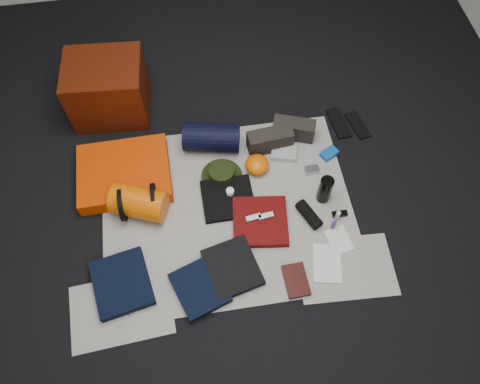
{
  "coord_description": "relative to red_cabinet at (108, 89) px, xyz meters",
  "views": [
    {
      "loc": [
        -0.14,
        -1.39,
        2.68
      ],
      "look_at": [
        0.09,
        0.06,
        0.1
      ],
      "focal_mm": 35.0,
      "sensor_mm": 36.0,
      "label": 1
    }
  ],
  "objects": [
    {
      "name": "newspaper_sheet_front_right",
      "position": [
        1.35,
        -1.46,
        -0.21
      ],
      "size": [
        0.6,
        0.43,
        0.0
      ],
      "primitive_type": "cube",
      "rotation": [
        0.0,
        0.0,
        -0.05
      ],
      "color": "#AFACA2",
      "rests_on": "floor"
    },
    {
      "name": "floor",
      "position": [
        0.7,
        -0.96,
        -0.23
      ],
      "size": [
        4.5,
        4.5,
        0.02
      ],
      "primitive_type": "cube",
      "color": "black",
      "rests_on": "ground"
    },
    {
      "name": "toiletry_purple",
      "position": [
        1.34,
        -1.19,
        -0.17
      ],
      "size": [
        0.03,
        0.03,
        0.08
      ],
      "primitive_type": "cylinder",
      "rotation": [
        0.0,
        0.0,
        -0.15
      ],
      "color": "#441F65",
      "rests_on": "newspaper_mat"
    },
    {
      "name": "speaker",
      "position": [
        1.2,
        -1.09,
        -0.17
      ],
      "size": [
        0.15,
        0.21,
        0.08
      ],
      "primitive_type": "cylinder",
      "rotation": [
        1.57,
        0.0,
        0.43
      ],
      "color": "black",
      "rests_on": "newspaper_mat"
    },
    {
      "name": "red_shirt",
      "position": [
        0.89,
        -1.09,
        -0.19
      ],
      "size": [
        0.38,
        0.38,
        0.05
      ],
      "primitive_type": "cube",
      "rotation": [
        0.0,
        0.0,
        -0.13
      ],
      "color": "#4F0908",
      "rests_on": "newspaper_mat"
    },
    {
      "name": "water_bottle",
      "position": [
        1.33,
        -0.97,
        -0.1
      ],
      "size": [
        0.11,
        0.11,
        0.22
      ],
      "primitive_type": "cylinder",
      "rotation": [
        0.0,
        0.0,
        0.41
      ],
      "color": "black",
      "rests_on": "newspaper_mat"
    },
    {
      "name": "cyan_case",
      "position": [
        1.45,
        -0.64,
        -0.19
      ],
      "size": [
        0.14,
        0.12,
        0.04
      ],
      "primitive_type": "cube",
      "rotation": [
        0.0,
        0.0,
        0.5
      ],
      "color": "#0F4897",
      "rests_on": "newspaper_mat"
    },
    {
      "name": "orange_stuff_sack",
      "position": [
        0.94,
        -0.68,
        -0.16
      ],
      "size": [
        0.16,
        0.16,
        0.1
      ],
      "primitive_type": "ellipsoid",
      "rotation": [
        0.0,
        0.0,
        0.01
      ],
      "color": "#CD5103",
      "rests_on": "newspaper_mat"
    },
    {
      "name": "newspaper_sheet_front_left",
      "position": [
        0.0,
        -1.51,
        -0.21
      ],
      "size": [
        0.61,
        0.44,
        0.0
      ],
      "primitive_type": "cube",
      "rotation": [
        0.0,
        0.0,
        0.07
      ],
      "color": "#AFACA2",
      "rests_on": "floor"
    },
    {
      "name": "boonie_brim",
      "position": [
        0.7,
        -0.7,
        -0.21
      ],
      "size": [
        0.29,
        0.29,
        0.01
      ],
      "primitive_type": "cylinder",
      "rotation": [
        0.0,
        0.0,
        0.05
      ],
      "color": "black",
      "rests_on": "newspaper_mat"
    },
    {
      "name": "map_booklet",
      "position": [
        1.25,
        -1.42,
        -0.2
      ],
      "size": [
        0.22,
        0.28,
        0.01
      ],
      "primitive_type": "cube",
      "rotation": [
        0.0,
        0.0,
        -0.2
      ],
      "color": "silver",
      "rests_on": "newspaper_mat"
    },
    {
      "name": "navy_duffel",
      "position": [
        0.67,
        -0.44,
        -0.11
      ],
      "size": [
        0.41,
        0.27,
        0.2
      ],
      "primitive_type": "cylinder",
      "rotation": [
        0.0,
        1.57,
        -0.2
      ],
      "color": "black",
      "rests_on": "newspaper_mat"
    },
    {
      "name": "energy_bar_b",
      "position": [
        0.93,
        -1.07,
        -0.16
      ],
      "size": [
        0.1,
        0.05,
        0.01
      ],
      "primitive_type": "cube",
      "rotation": [
        0.0,
        0.0,
        0.14
      ],
      "color": "#A7A6AB",
      "rests_on": "red_shirt"
    },
    {
      "name": "newspaper_mat",
      "position": [
        0.7,
        -0.96,
        -0.21
      ],
      "size": [
        1.6,
        1.3,
        0.01
      ],
      "primitive_type": "cube",
      "color": "#AFACA2",
      "rests_on": "floor"
    },
    {
      "name": "flip_flop_right",
      "position": [
        1.72,
        -0.42,
        -0.21
      ],
      "size": [
        0.14,
        0.25,
        0.01
      ],
      "primitive_type": "cube",
      "rotation": [
        0.0,
        0.0,
        0.23
      ],
      "color": "black",
      "rests_on": "floor"
    },
    {
      "name": "sack_strap_right",
      "position": [
        0.25,
        -0.88,
        -0.1
      ],
      "size": [
        0.03,
        0.22,
        0.22
      ],
      "primitive_type": "cylinder",
      "rotation": [
        0.0,
        1.57,
        0.0
      ],
      "color": "black",
      "rests_on": "newspaper_mat"
    },
    {
      "name": "hiking_boot_right",
      "position": [
        1.24,
        -0.44,
        -0.14
      ],
      "size": [
        0.31,
        0.2,
        0.14
      ],
      "primitive_type": "cube",
      "rotation": [
        0.0,
        0.0,
        -0.34
      ],
      "color": "black",
      "rests_on": "newspaper_mat"
    },
    {
      "name": "trousers_navy_a",
      "position": [
        0.02,
        -1.36,
        -0.18
      ],
      "size": [
        0.38,
        0.42,
        0.06
      ],
      "primitive_type": "cube",
      "rotation": [
        0.0,
        0.0,
        0.19
      ],
      "color": "black",
      "rests_on": "newspaper_mat"
    },
    {
      "name": "key_cluster",
      "position": [
        0.06,
        -1.51,
        -0.2
      ],
      "size": [
        0.09,
        0.09,
        0.01
      ],
      "primitive_type": "cube",
      "rotation": [
        0.0,
        0.0,
        0.56
      ],
      "color": "#A7A6AB",
      "rests_on": "newspaper_mat"
    },
    {
      "name": "tape_roll",
      "position": [
        0.73,
        -0.86,
        -0.16
      ],
      "size": [
        0.05,
        0.05,
        0.03
      ],
      "primitive_type": "cylinder",
      "color": "silver",
      "rests_on": "black_tshirt"
    },
    {
      "name": "sack_strap_left",
      "position": [
        0.05,
        -0.88,
        -0.1
      ],
      "size": [
        0.02,
        0.22,
        0.22
      ],
      "primitive_type": "cylinder",
      "rotation": [
        0.0,
        1.57,
        0.0
      ],
      "color": "black",
      "rests_on": "newspaper_mat"
    },
    {
      "name": "toiletry_clear",
      "position": [
        1.38,
        -1.13,
        -0.17
      ],
      "size": [
        0.03,
        0.03,
        0.08
      ],
      "primitive_type": "cylinder",
      "rotation": [
        0.0,
        0.0,
        -0.24
      ],
      "color": "#A6ABA6",
      "rests_on": "newspaper_mat"
    },
    {
      "name": "flip_flop_left",
      "position": [
        1.59,
        -0.38,
        -0.21
      ],
      "size": [
        0.13,
        0.28,
        0.02
      ],
      "primitive_type": "cube",
      "rotation": [
        0.0,
        0.0,
        0.11
      ],
      "color": "black",
      "rests_on": "floor"
    },
    {
      "name": "compact_camera",
      "position": [
        1.3,
        -0.76,
        -0.19
      ],
      "size": [
        0.09,
        0.06,
        0.04
      ],
      "primitive_type": "cube",
      "rotation": [
        0.0,
        0.0,
        0.04
      ],
      "color": "#A7A6AB",
      "rests_on": "newspaper_mat"
    },
    {
      "name": "stuff_sack",
      "position": [
        0.15,
        -0.88,
        -0.11
      ],
      "size": [
        0.39,
        0.31,
        0.2
      ],
      "primitive_type": "cylinder",
      "rotation": [
        0.0,
        1.57,
        -0.38
      ],
      "color": "#CD5103",
      "rests_on": "newspaper_mat"
    },
    {
      "name": "hiking_boot_left",
      "position": [
        1.06,
        -0.51,
        -0.13
      ],
      "size": [
        0.32,
        0.15,
        0.15
      ],
      "primitive_type": "cube",
      "rotation": [
        0.0,
        0.0,
        0.1
      ],
      "color": "black",
      "rests_on": "newspaper_mat"
    },
    {
      "name": "sunglasses",
      "position": [
        1.41,
        -1.1,
        -0.2
      ],
      "size": [
        0.1,
        0.04,
        0.02
      ],
      "primitive_type": "cube",
      "rotation": [
        0.0,
        0.0,
        -0.0
      ],
      "color": "black",
      "rests_on": "newspaper_mat"
    },
    {
      "name": "first_aid_pouch",
      "position": [
        1.14,
        -0.59,
        -0.19
      ],
      "size": [
        0.2,
        0.17,
        0.04
      ],
      "primitive_type": "cube",
      "rotation": [
        0.0,
        0.0,
        -0.25
      ],
      "color": "#939B94",
      "rests_on": "newspaper_mat"
    },
    {
      "name": "boonie_crown",
      "position": [
        0.7,
        -0.7,
        -0.16
      ],
      "size": [
        0.17,
        0.17,
        0.07
      ],
      "primitive_type": "cylinder",
      "color": "black",
      "rests_on": "boonie_brim"
    },
    {
      "name": "paperback_book",
      "position": [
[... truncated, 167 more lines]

